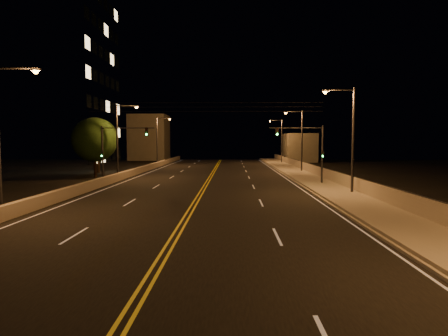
{
  "coord_description": "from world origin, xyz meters",
  "views": [
    {
      "loc": [
        2.49,
        -5.75,
        4.2
      ],
      "look_at": [
        2.0,
        18.0,
        2.5
      ],
      "focal_mm": 30.0,
      "sensor_mm": 36.0,
      "label": 1
    }
  ],
  "objects_px": {
    "streetlight_4": "(3,130)",
    "building_tower": "(20,67)",
    "streetlight_5": "(120,136)",
    "tree_1": "(98,138)",
    "traffic_signal_right": "(311,148)",
    "streetlight_6": "(159,138)",
    "tree_0": "(95,140)",
    "streetlight_3": "(280,138)",
    "traffic_signal_left": "(113,147)",
    "streetlight_2": "(300,137)",
    "streetlight_1": "(349,133)"
  },
  "relations": [
    {
      "from": "streetlight_4",
      "to": "building_tower",
      "type": "bearing_deg",
      "value": 117.99
    },
    {
      "from": "streetlight_5",
      "to": "tree_1",
      "type": "xyz_separation_m",
      "value": [
        -5.56,
        8.57,
        -0.24
      ]
    },
    {
      "from": "streetlight_5",
      "to": "traffic_signal_right",
      "type": "bearing_deg",
      "value": -16.68
    },
    {
      "from": "streetlight_6",
      "to": "tree_1",
      "type": "height_order",
      "value": "streetlight_6"
    },
    {
      "from": "streetlight_4",
      "to": "tree_1",
      "type": "distance_m",
      "value": 30.25
    },
    {
      "from": "streetlight_4",
      "to": "building_tower",
      "type": "distance_m",
      "value": 38.93
    },
    {
      "from": "streetlight_5",
      "to": "tree_0",
      "type": "xyz_separation_m",
      "value": [
        -3.45,
        1.72,
        -0.44
      ]
    },
    {
      "from": "building_tower",
      "to": "streetlight_5",
      "type": "bearing_deg",
      "value": -34.38
    },
    {
      "from": "streetlight_3",
      "to": "building_tower",
      "type": "distance_m",
      "value": 43.58
    },
    {
      "from": "traffic_signal_right",
      "to": "tree_0",
      "type": "xyz_separation_m",
      "value": [
        -23.3,
        7.67,
        0.76
      ]
    },
    {
      "from": "streetlight_3",
      "to": "tree_1",
      "type": "height_order",
      "value": "streetlight_3"
    },
    {
      "from": "streetlight_3",
      "to": "traffic_signal_left",
      "type": "relative_size",
      "value": 1.46
    },
    {
      "from": "streetlight_5",
      "to": "traffic_signal_right",
      "type": "distance_m",
      "value": 20.75
    },
    {
      "from": "traffic_signal_right",
      "to": "streetlight_5",
      "type": "bearing_deg",
      "value": 163.32
    },
    {
      "from": "traffic_signal_left",
      "to": "building_tower",
      "type": "relative_size",
      "value": 0.19
    },
    {
      "from": "streetlight_5",
      "to": "traffic_signal_right",
      "type": "relative_size",
      "value": 1.46
    },
    {
      "from": "streetlight_4",
      "to": "streetlight_5",
      "type": "distance_m",
      "value": 21.16
    },
    {
      "from": "streetlight_5",
      "to": "streetlight_6",
      "type": "distance_m",
      "value": 22.14
    },
    {
      "from": "tree_1",
      "to": "streetlight_5",
      "type": "bearing_deg",
      "value": -57.04
    },
    {
      "from": "streetlight_3",
      "to": "streetlight_6",
      "type": "relative_size",
      "value": 1.0
    },
    {
      "from": "tree_0",
      "to": "streetlight_4",
      "type": "bearing_deg",
      "value": -81.42
    },
    {
      "from": "building_tower",
      "to": "tree_0",
      "type": "xyz_separation_m",
      "value": [
        14.22,
        -10.37,
        -10.31
      ]
    },
    {
      "from": "streetlight_3",
      "to": "building_tower",
      "type": "height_order",
      "value": "building_tower"
    },
    {
      "from": "streetlight_6",
      "to": "tree_0",
      "type": "relative_size",
      "value": 1.19
    },
    {
      "from": "streetlight_6",
      "to": "traffic_signal_left",
      "type": "height_order",
      "value": "streetlight_6"
    },
    {
      "from": "streetlight_2",
      "to": "streetlight_4",
      "type": "height_order",
      "value": "same"
    },
    {
      "from": "streetlight_3",
      "to": "tree_1",
      "type": "distance_m",
      "value": 33.63
    },
    {
      "from": "streetlight_1",
      "to": "streetlight_2",
      "type": "distance_m",
      "value": 20.89
    },
    {
      "from": "streetlight_2",
      "to": "traffic_signal_left",
      "type": "bearing_deg",
      "value": -144.36
    },
    {
      "from": "streetlight_3",
      "to": "streetlight_1",
      "type": "bearing_deg",
      "value": -90.0
    },
    {
      "from": "traffic_signal_left",
      "to": "streetlight_5",
      "type": "bearing_deg",
      "value": 100.92
    },
    {
      "from": "streetlight_6",
      "to": "streetlight_1",
      "type": "bearing_deg",
      "value": -58.17
    },
    {
      "from": "streetlight_6",
      "to": "streetlight_4",
      "type": "bearing_deg",
      "value": -90.0
    },
    {
      "from": "tree_1",
      "to": "streetlight_3",
      "type": "bearing_deg",
      "value": 36.75
    },
    {
      "from": "streetlight_5",
      "to": "building_tower",
      "type": "height_order",
      "value": "building_tower"
    },
    {
      "from": "streetlight_2",
      "to": "traffic_signal_right",
      "type": "relative_size",
      "value": 1.46
    },
    {
      "from": "streetlight_1",
      "to": "traffic_signal_right",
      "type": "bearing_deg",
      "value": 103.64
    },
    {
      "from": "traffic_signal_right",
      "to": "tree_1",
      "type": "height_order",
      "value": "tree_1"
    },
    {
      "from": "streetlight_6",
      "to": "traffic_signal_left",
      "type": "distance_m",
      "value": 28.13
    },
    {
      "from": "building_tower",
      "to": "tree_1",
      "type": "relative_size",
      "value": 4.2
    },
    {
      "from": "streetlight_2",
      "to": "streetlight_5",
      "type": "xyz_separation_m",
      "value": [
        -21.39,
        -8.57,
        0.0
      ]
    },
    {
      "from": "traffic_signal_left",
      "to": "tree_1",
      "type": "xyz_separation_m",
      "value": [
        -6.7,
        14.51,
        0.96
      ]
    },
    {
      "from": "traffic_signal_right",
      "to": "building_tower",
      "type": "height_order",
      "value": "building_tower"
    },
    {
      "from": "building_tower",
      "to": "traffic_signal_right",
      "type": "bearing_deg",
      "value": -25.68
    },
    {
      "from": "streetlight_1",
      "to": "streetlight_2",
      "type": "height_order",
      "value": "same"
    },
    {
      "from": "traffic_signal_left",
      "to": "building_tower",
      "type": "bearing_deg",
      "value": 136.21
    },
    {
      "from": "streetlight_3",
      "to": "streetlight_4",
      "type": "bearing_deg",
      "value": -113.22
    },
    {
      "from": "streetlight_4",
      "to": "traffic_signal_right",
      "type": "bearing_deg",
      "value": 37.48
    },
    {
      "from": "streetlight_5",
      "to": "streetlight_6",
      "type": "height_order",
      "value": "same"
    },
    {
      "from": "streetlight_4",
      "to": "tree_0",
      "type": "distance_m",
      "value": 23.15
    }
  ]
}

